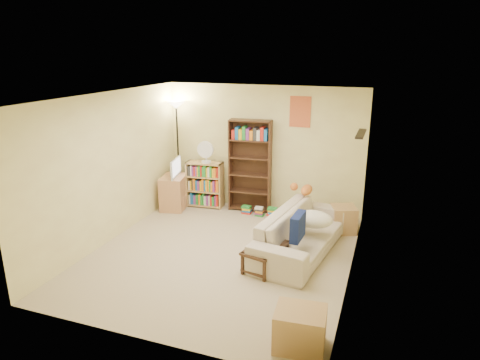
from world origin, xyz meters
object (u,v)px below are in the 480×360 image
object	(u,v)px
coffee_table	(266,255)
tv_stand	(174,192)
short_bookshelf	(205,185)
television	(173,168)
tall_bookshelf	(250,164)
end_cabinet	(300,329)
side_table	(343,219)
laptop	(267,243)
tabby_cat	(304,189)
mug	(264,251)
desk_fan	(206,152)
sofa	(302,232)
floor_lamp	(177,122)

from	to	relation	value
coffee_table	tv_stand	distance (m)	3.08
coffee_table	short_bookshelf	world-z (taller)	short_bookshelf
television	tv_stand	bearing A→B (deg)	-0.00
tall_bookshelf	end_cabinet	distance (m)	4.32
side_table	laptop	bearing A→B (deg)	-119.46
side_table	tv_stand	bearing A→B (deg)	179.28
tabby_cat	mug	world-z (taller)	tabby_cat
mug	short_bookshelf	world-z (taller)	short_bookshelf
mug	desk_fan	xyz separation A→B (m)	(-1.92, 2.28, 0.80)
coffee_table	mug	bearing A→B (deg)	-65.09
laptop	side_table	size ratio (longest dim) A/B	0.79
sofa	short_bookshelf	distance (m)	2.70
end_cabinet	desk_fan	bearing A→B (deg)	126.86
tabby_cat	mug	distance (m)	1.90
sofa	mug	distance (m)	1.01
tabby_cat	coffee_table	world-z (taller)	tabby_cat
laptop	desk_fan	bearing A→B (deg)	81.06
mug	short_bookshelf	size ratio (longest dim) A/B	0.10
short_bookshelf	sofa	bearing A→B (deg)	-36.05
tall_bookshelf	short_bookshelf	world-z (taller)	tall_bookshelf
tabby_cat	laptop	size ratio (longest dim) A/B	1.41
laptop	television	world-z (taller)	television
tall_bookshelf	coffee_table	bearing A→B (deg)	-70.95
short_bookshelf	floor_lamp	world-z (taller)	floor_lamp
desk_fan	coffee_table	bearing A→B (deg)	-47.76
side_table	end_cabinet	size ratio (longest dim) A/B	0.87
laptop	sofa	bearing A→B (deg)	5.58
sofa	desk_fan	bearing A→B (deg)	68.15
sofa	end_cabinet	bearing A→B (deg)	-159.89
sofa	short_bookshelf	world-z (taller)	short_bookshelf
side_table	end_cabinet	xyz separation A→B (m)	(-0.07, -3.34, -0.01)
mug	laptop	bearing A→B (deg)	98.22
tv_stand	desk_fan	xyz separation A→B (m)	(0.61, 0.27, 0.84)
coffee_table	side_table	bearing A→B (deg)	76.19
desk_fan	side_table	size ratio (longest dim) A/B	0.94
tabby_cat	side_table	bearing A→B (deg)	8.90
coffee_table	tv_stand	xyz separation A→B (m)	(-2.49, 1.80, 0.13)
tv_stand	tall_bookshelf	world-z (taller)	tall_bookshelf
side_table	end_cabinet	distance (m)	3.34
coffee_table	laptop	bearing A→B (deg)	106.94
sofa	floor_lamp	xyz separation A→B (m)	(-2.98, 1.51, 1.38)
coffee_table	side_table	xyz separation A→B (m)	(0.93, 1.76, 0.03)
floor_lamp	tv_stand	bearing A→B (deg)	-77.28
tall_bookshelf	desk_fan	distance (m)	0.92
tall_bookshelf	desk_fan	world-z (taller)	tall_bookshelf
television	desk_fan	xyz separation A→B (m)	(0.61, 0.27, 0.32)
television	short_bookshelf	distance (m)	0.75
tabby_cat	tall_bookshelf	world-z (taller)	tall_bookshelf
tall_bookshelf	television	bearing A→B (deg)	-168.42
mug	side_table	xyz separation A→B (m)	(0.89, 1.97, -0.15)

